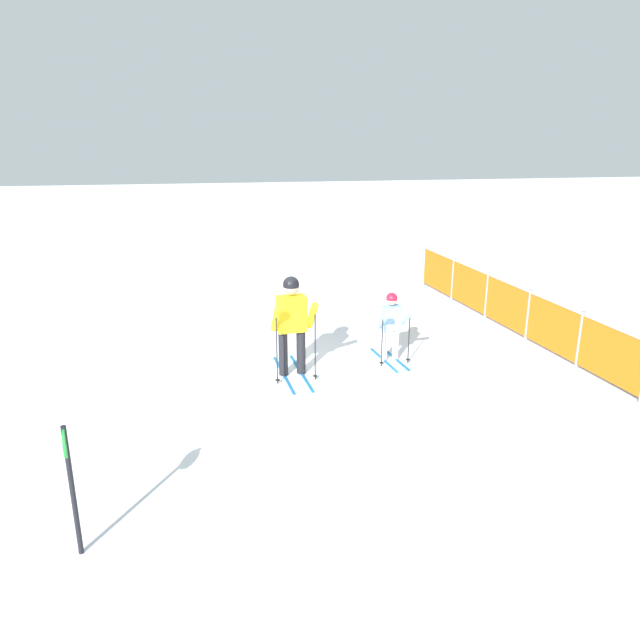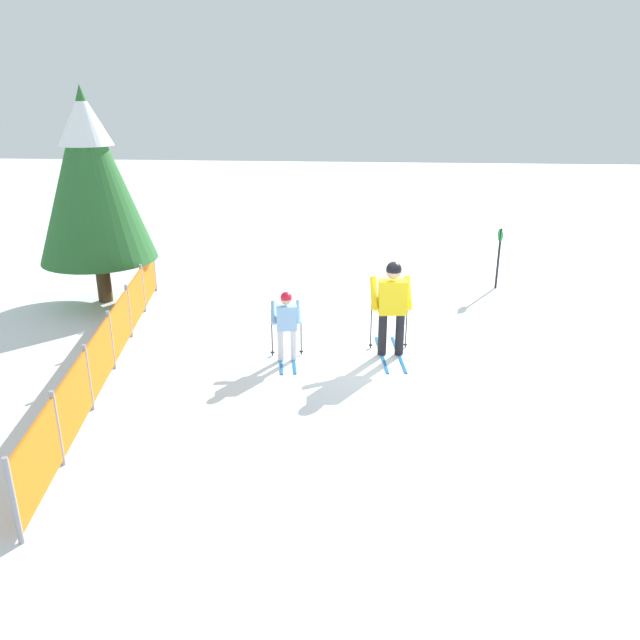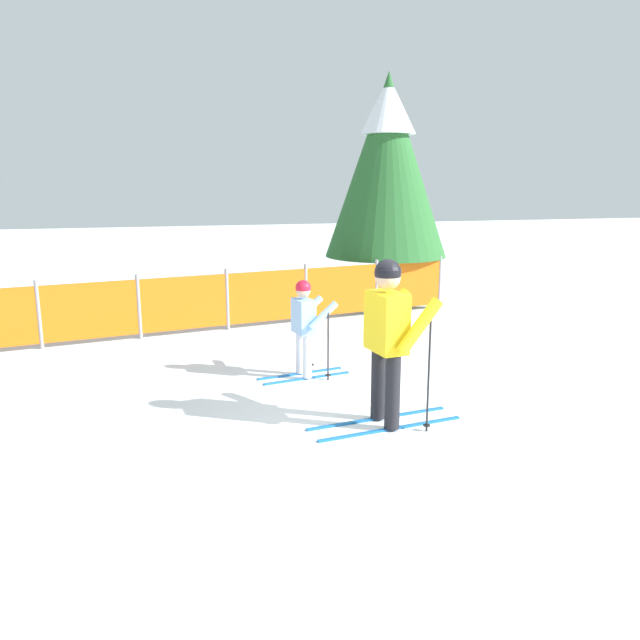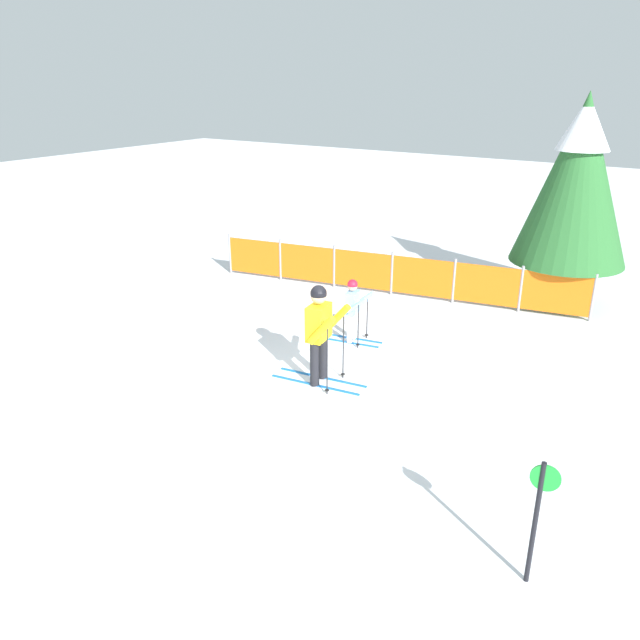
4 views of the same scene
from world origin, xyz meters
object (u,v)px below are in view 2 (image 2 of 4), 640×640
object	(u,v)px
skier_adult	(392,300)
safety_fence	(111,340)
conifer_far	(90,173)
trail_marker	(499,251)
skier_child	(287,320)

from	to	relation	value
skier_adult	safety_fence	world-z (taller)	skier_adult
skier_adult	conifer_far	xyz separation A→B (m)	(2.37, 6.10, 1.74)
skier_adult	safety_fence	size ratio (longest dim) A/B	0.20
safety_fence	trail_marker	world-z (taller)	trail_marker
skier_child	trail_marker	xyz separation A→B (m)	(4.47, -4.24, 0.15)
skier_adult	trail_marker	world-z (taller)	skier_adult
skier_adult	conifer_far	bearing A→B (deg)	61.62
skier_adult	safety_fence	xyz separation A→B (m)	(-0.99, 4.53, -0.48)
skier_child	trail_marker	size ratio (longest dim) A/B	0.88
skier_child	conifer_far	size ratio (longest dim) A/B	0.28
conifer_far	trail_marker	distance (m)	8.95
safety_fence	conifer_far	distance (m)	4.32
skier_child	safety_fence	world-z (taller)	skier_child
skier_child	trail_marker	distance (m)	6.16
skier_adult	conifer_far	world-z (taller)	conifer_far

